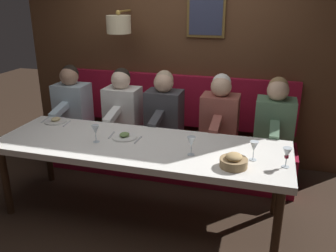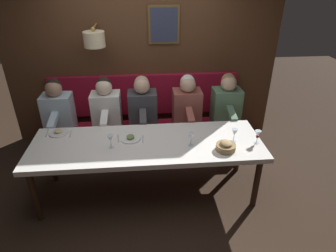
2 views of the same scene
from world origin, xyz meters
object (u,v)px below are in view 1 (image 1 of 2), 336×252
object	(u,v)px
diner_farthest	(72,100)
wine_glass_2	(254,147)
diner_nearest	(275,117)
wine_glass_3	(95,130)
diner_far	(122,104)
diner_near	(220,113)
dining_table	(140,150)
diner_middle	(164,108)
wine_glass_1	(191,142)
wine_glass_0	(287,154)
bread_bowl	(234,161)

from	to	relation	value
diner_farthest	wine_glass_2	xyz separation A→B (m)	(-0.95, -2.22, 0.04)
wine_glass_2	diner_farthest	bearing A→B (deg)	66.92
diner_nearest	wine_glass_3	size ratio (longest dim) A/B	4.82
diner_far	wine_glass_3	distance (m)	0.97
diner_near	diner_farthest	distance (m)	1.81
dining_table	diner_middle	bearing A→B (deg)	2.34
diner_near	wine_glass_2	world-z (taller)	diner_near
diner_farthest	wine_glass_2	size ratio (longest dim) A/B	4.82
dining_table	wine_glass_1	distance (m)	0.54
diner_middle	wine_glass_0	xyz separation A→B (m)	(-1.00, -1.30, 0.04)
diner_nearest	wine_glass_1	size ratio (longest dim) A/B	4.82
wine_glass_2	bread_bowl	world-z (taller)	wine_glass_2
wine_glass_0	wine_glass_3	bearing A→B (deg)	88.34
wine_glass_2	bread_bowl	bearing A→B (deg)	140.34
diner_far	wine_glass_0	bearing A→B (deg)	-119.01
diner_far	bread_bowl	distance (m)	1.80
wine_glass_3	diner_middle	bearing A→B (deg)	-20.93
dining_table	wine_glass_0	xyz separation A→B (m)	(-0.12, -1.26, 0.18)
bread_bowl	diner_farthest	bearing A→B (deg)	61.80
wine_glass_0	dining_table	bearing A→B (deg)	84.46
diner_middle	wine_glass_1	distance (m)	1.12
dining_table	diner_middle	world-z (taller)	diner_middle
diner_nearest	diner_far	size ratio (longest dim) A/B	1.00
dining_table	diner_near	bearing A→B (deg)	-34.13
wine_glass_1	bread_bowl	distance (m)	0.40
wine_glass_1	wine_glass_3	xyz separation A→B (m)	(0.03, 0.90, 0.00)
diner_nearest	wine_glass_3	world-z (taller)	diner_nearest
wine_glass_2	wine_glass_3	size ratio (longest dim) A/B	1.00
dining_table	diner_middle	xyz separation A→B (m)	(0.88, 0.04, 0.14)
diner_near	wine_glass_1	xyz separation A→B (m)	(-0.99, 0.10, 0.04)
wine_glass_2	wine_glass_3	bearing A→B (deg)	90.43
wine_glass_2	wine_glass_0	bearing A→B (deg)	-103.07
dining_table	diner_nearest	size ratio (longest dim) A/B	3.40
diner_far	wine_glass_0	size ratio (longest dim) A/B	4.82
wine_glass_1	wine_glass_2	world-z (taller)	same
wine_glass_1	diner_near	bearing A→B (deg)	-5.68
wine_glass_3	wine_glass_0	bearing A→B (deg)	-91.66
diner_nearest	diner_middle	distance (m)	1.21
diner_far	diner_nearest	bearing A→B (deg)	-90.00
wine_glass_0	diner_near	bearing A→B (deg)	33.59
diner_near	wine_glass_1	distance (m)	0.99
diner_middle	bread_bowl	world-z (taller)	diner_middle
diner_middle	diner_far	xyz separation A→B (m)	(0.00, 0.51, 0.00)
diner_far	wine_glass_2	distance (m)	1.82
wine_glass_2	wine_glass_1	bearing A→B (deg)	94.70
wine_glass_3	diner_far	bearing A→B (deg)	8.61
wine_glass_0	diner_farthest	bearing A→B (deg)	67.90
diner_nearest	wine_glass_2	bearing A→B (deg)	170.18
wine_glass_1	diner_far	bearing A→B (deg)	46.65
diner_near	wine_glass_1	world-z (taller)	diner_near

